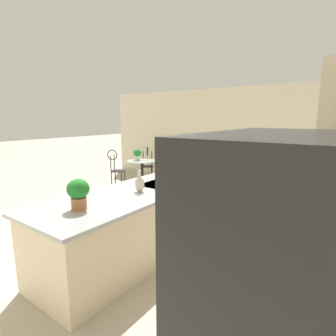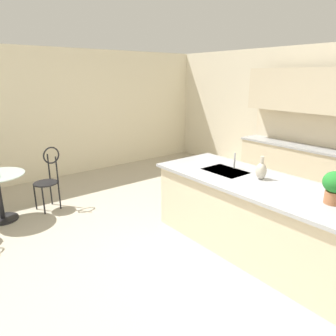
# 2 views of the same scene
# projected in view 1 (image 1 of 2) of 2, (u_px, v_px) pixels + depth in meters

# --- Properties ---
(ground_plane) EXTENTS (40.00, 40.00, 0.00)m
(ground_plane) POSITION_uv_depth(u_px,v_px,m) (109.00, 233.00, 4.47)
(ground_plane) COLOR #B2A893
(wall_left_window) EXTENTS (0.12, 7.80, 2.70)m
(wall_left_window) POSITION_uv_depth(u_px,v_px,m) (220.00, 137.00, 7.63)
(wall_left_window) COLOR beige
(wall_left_window) RESTS_ON ground
(kitchen_island) EXTENTS (2.80, 1.06, 0.92)m
(kitchen_island) POSITION_uv_depth(u_px,v_px,m) (134.00, 224.00, 3.66)
(kitchen_island) COLOR beige
(kitchen_island) RESTS_ON ground
(bistro_table) EXTENTS (0.80, 0.80, 0.74)m
(bistro_table) POSITION_uv_depth(u_px,v_px,m) (142.00, 171.00, 7.35)
(bistro_table) COLOR black
(bistro_table) RESTS_ON ground
(chair_near_window) EXTENTS (0.51, 0.52, 1.04)m
(chair_near_window) POSITION_uv_depth(u_px,v_px,m) (116.00, 167.00, 7.29)
(chair_near_window) COLOR black
(chair_near_window) RESTS_ON ground
(chair_by_island) EXTENTS (0.44, 0.51, 1.04)m
(chair_by_island) POSITION_uv_depth(u_px,v_px,m) (163.00, 170.00, 6.89)
(chair_by_island) COLOR black
(chair_by_island) RESTS_ON ground
(chair_toward_desk) EXTENTS (0.53, 0.53, 1.04)m
(chair_toward_desk) POSITION_uv_depth(u_px,v_px,m) (147.00, 162.00, 8.03)
(chair_toward_desk) COLOR black
(chair_toward_desk) RESTS_ON ground
(sink_faucet) EXTENTS (0.02, 0.02, 0.22)m
(sink_faucet) POSITION_uv_depth(u_px,v_px,m) (167.00, 178.00, 3.89)
(sink_faucet) COLOR #B2B5BA
(sink_faucet) RESTS_ON kitchen_island
(potted_plant_on_table) EXTENTS (0.21, 0.21, 0.30)m
(potted_plant_on_table) POSITION_uv_depth(u_px,v_px,m) (137.00, 154.00, 7.33)
(potted_plant_on_table) COLOR beige
(potted_plant_on_table) RESTS_ON bistro_table
(potted_plant_counter_far) EXTENTS (0.24, 0.24, 0.33)m
(potted_plant_counter_far) POSITION_uv_depth(u_px,v_px,m) (78.00, 192.00, 2.85)
(potted_plant_counter_far) COLOR #9E603D
(potted_plant_counter_far) RESTS_ON kitchen_island
(vase_on_counter) EXTENTS (0.13, 0.13, 0.29)m
(vase_on_counter) POSITION_uv_depth(u_px,v_px,m) (140.00, 184.00, 3.55)
(vase_on_counter) COLOR #BCB29E
(vase_on_counter) RESTS_ON kitchen_island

